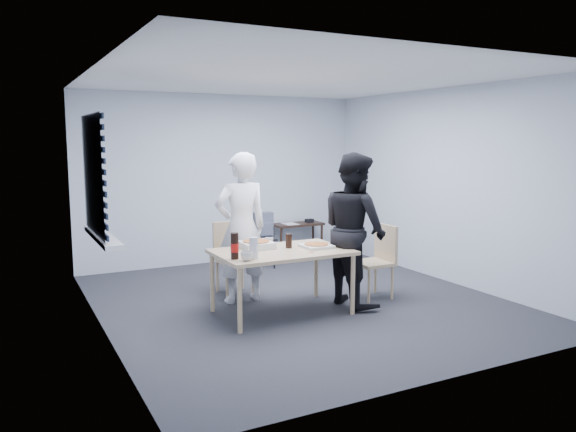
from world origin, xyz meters
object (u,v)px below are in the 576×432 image
chair_far (232,252)px  person_white (241,228)px  dining_table (282,256)px  side_table (298,228)px  mug_b (269,242)px  mug_a (247,256)px  soda_bottle (235,246)px  stool (263,245)px  backpack (264,226)px  chair_right (379,256)px  person_black (354,229)px

chair_far → person_white: size_ratio=0.50×
chair_far → person_white: bearing=-96.5°
dining_table → chair_far: chair_far is taller
side_table → mug_b: bearing=-124.9°
mug_a → soda_bottle: 0.18m
chair_far → side_table: bearing=41.2°
stool → mug_b: mug_b is taller
backpack → dining_table: bearing=-105.1°
chair_far → chair_right: same height
soda_bottle → side_table: bearing=51.5°
chair_far → chair_right: bearing=-34.3°
dining_table → side_table: size_ratio=1.75×
chair_right → soda_bottle: size_ratio=3.31×
chair_far → side_table: chair_far is taller
side_table → mug_a: bearing=-126.3°
stool → soda_bottle: 2.73m
person_white → soda_bottle: 0.92m
dining_table → backpack: bearing=70.4°
chair_far → stool: (0.92, 1.05, -0.17)m
chair_far → chair_right: 1.82m
dining_table → backpack: backpack is taller
chair_far → backpack: size_ratio=2.31×
chair_right → dining_table: bearing=-178.4°
chair_right → mug_b: 1.39m
dining_table → side_table: (1.60, 2.61, -0.18)m
backpack → person_white: bearing=-118.8°
backpack → mug_b: bearing=-108.4°
chair_right → side_table: bearing=84.1°
soda_bottle → stool: bearing=59.1°
person_black → stool: 2.25m
dining_table → person_white: 0.71m
chair_right → person_white: size_ratio=0.50×
mug_b → soda_bottle: size_ratio=0.37×
backpack → soda_bottle: soda_bottle is taller
mug_b → stool: bearing=67.2°
chair_right → person_black: size_ratio=0.50×
mug_a → chair_right: bearing=10.8°
chair_right → mug_a: size_ratio=7.24×
side_table → mug_a: 3.65m
dining_table → mug_a: size_ratio=11.84×
chair_right → backpack: (-0.58, 2.07, 0.13)m
chair_far → person_white: (-0.05, -0.43, 0.37)m
side_table → stool: (-0.85, -0.49, -0.13)m
person_black → backpack: size_ratio=4.60×
person_black → backpack: (-0.15, 2.17, -0.25)m
chair_right → person_white: person_white is taller
mug_b → soda_bottle: 0.79m
chair_right → mug_a: chair_right is taller
dining_table → person_white: bearing=108.8°
person_black → side_table: bearing=-14.6°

